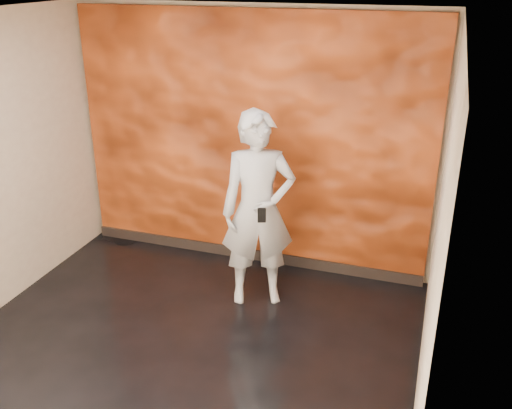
% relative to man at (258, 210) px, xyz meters
% --- Properties ---
extents(room, '(4.02, 4.02, 2.81)m').
position_rel_man_xyz_m(room, '(-0.36, -1.16, 0.43)').
color(room, black).
rests_on(room, ground).
extents(feature_wall, '(3.90, 0.06, 2.75)m').
position_rel_man_xyz_m(feature_wall, '(-0.36, 0.80, 0.41)').
color(feature_wall, orange).
rests_on(feature_wall, ground).
extents(baseboard, '(3.90, 0.04, 0.12)m').
position_rel_man_xyz_m(baseboard, '(-0.36, 0.76, -0.91)').
color(baseboard, black).
rests_on(baseboard, ground).
extents(man, '(0.83, 0.71, 1.94)m').
position_rel_man_xyz_m(man, '(0.00, 0.00, 0.00)').
color(man, '#959BA3').
rests_on(man, ground).
extents(phone, '(0.08, 0.04, 0.14)m').
position_rel_man_xyz_m(phone, '(0.11, -0.24, 0.07)').
color(phone, black).
rests_on(phone, man).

